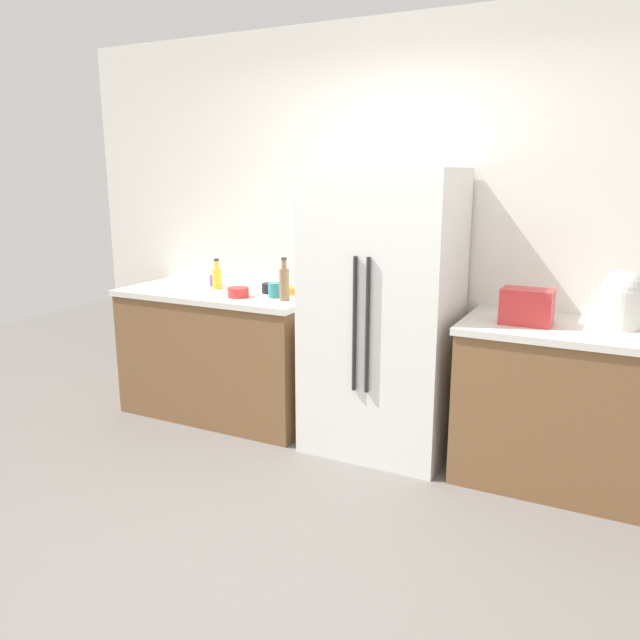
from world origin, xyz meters
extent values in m
plane|color=slate|center=(0.00, 0.00, 0.00)|extent=(10.60, 10.60, 0.00)
cube|color=silver|center=(0.00, 1.78, 1.34)|extent=(5.30, 0.10, 2.67)
cube|color=brown|center=(-1.32, 1.39, 0.44)|extent=(1.41, 0.64, 0.87)
cube|color=silver|center=(-1.32, 1.39, 0.89)|extent=(1.44, 0.67, 0.04)
cube|color=brown|center=(1.10, 1.39, 0.44)|extent=(1.32, 0.64, 0.87)
cube|color=silver|center=(1.10, 1.39, 0.89)|extent=(1.35, 0.67, 0.04)
cube|color=white|center=(-0.09, 1.38, 0.88)|extent=(0.88, 0.65, 1.75)
cylinder|color=#262628|center=(-0.13, 1.04, 0.88)|extent=(0.02, 0.02, 0.79)
cylinder|color=#262628|center=(-0.05, 1.04, 0.88)|extent=(0.02, 0.02, 0.79)
cube|color=red|center=(0.77, 1.34, 1.01)|extent=(0.27, 0.17, 0.20)
cylinder|color=silver|center=(1.22, 1.48, 1.02)|extent=(0.23, 0.23, 0.21)
sphere|color=silver|center=(1.22, 1.48, 1.12)|extent=(0.21, 0.21, 0.21)
cylinder|color=brown|center=(-0.75, 1.31, 1.02)|extent=(0.06, 0.06, 0.21)
cylinder|color=brown|center=(-0.75, 1.31, 1.15)|extent=(0.03, 0.03, 0.06)
cylinder|color=#333338|center=(-0.75, 1.31, 1.19)|extent=(0.04, 0.04, 0.02)
cylinder|color=yellow|center=(-1.39, 1.46, 0.98)|extent=(0.07, 0.07, 0.14)
cylinder|color=yellow|center=(-1.39, 1.46, 1.09)|extent=(0.03, 0.03, 0.06)
cylinder|color=#333338|center=(-1.39, 1.46, 1.12)|extent=(0.04, 0.04, 0.02)
cylinder|color=teal|center=(-0.86, 1.36, 0.96)|extent=(0.08, 0.08, 0.10)
cylinder|color=purple|center=(-1.48, 1.55, 0.95)|extent=(0.08, 0.08, 0.08)
cylinder|color=black|center=(-0.96, 1.51, 0.95)|extent=(0.14, 0.14, 0.06)
cylinder|color=red|center=(-1.08, 1.27, 0.95)|extent=(0.14, 0.14, 0.07)
cylinder|color=orange|center=(-0.79, 1.55, 0.94)|extent=(0.16, 0.16, 0.05)
camera|label=1|loc=(1.27, -2.16, 1.72)|focal=35.19mm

